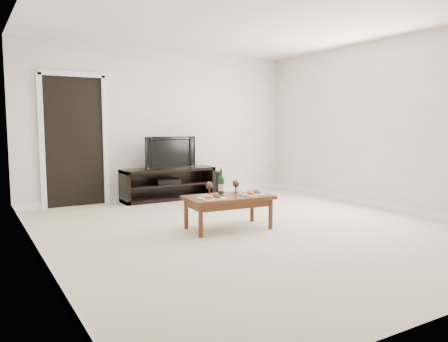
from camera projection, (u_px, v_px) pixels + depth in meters
floor at (252, 229)px, 5.49m from camera, size 5.50×5.50×0.00m
back_wall at (164, 125)px, 7.72m from camera, size 5.00×0.04×2.60m
ceiling at (254, 14)px, 5.21m from camera, size 5.00×5.50×0.04m
doorway at (74, 142)px, 6.93m from camera, size 0.90×0.02×2.05m
media_console at (169, 184)px, 7.57m from camera, size 1.63×0.45×0.55m
television at (168, 152)px, 7.51m from camera, size 0.97×0.23×0.55m
av_receiver at (168, 181)px, 7.55m from camera, size 0.45×0.37×0.08m
subwoofer at (213, 183)px, 8.14m from camera, size 0.36×0.36×0.42m
coffee_table at (228, 212)px, 5.47m from camera, size 1.12×0.67×0.42m
plate_left at (212, 196)px, 5.20m from camera, size 0.27×0.27×0.07m
plate_right at (252, 192)px, 5.51m from camera, size 0.27×0.27×0.07m
wine_bottle at (221, 181)px, 5.56m from camera, size 0.07×0.07×0.35m
goblet_left at (209, 188)px, 5.51m from camera, size 0.09×0.09×0.17m
goblet_right at (236, 186)px, 5.67m from camera, size 0.09×0.09×0.17m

